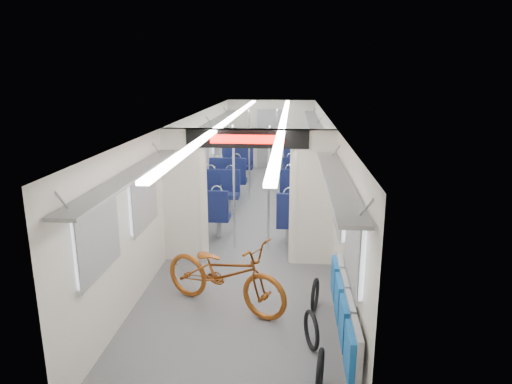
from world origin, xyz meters
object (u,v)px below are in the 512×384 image
bicycle (224,273)px  bike_hoop_b (311,332)px  seat_bay_near_right (301,202)px  stanchion_far_right (276,155)px  seat_bay_near_left (214,199)px  bike_hoop_a (320,374)px  stanchion_near_right (269,190)px  stanchion_near_left (234,188)px  bike_hoop_c (315,296)px  seat_bay_far_left (233,167)px  stanchion_far_left (249,156)px  flip_bench (344,310)px  seat_bay_far_right (299,166)px

bicycle → bike_hoop_b: (1.17, -0.90, -0.30)m
seat_bay_near_right → stanchion_far_right: 2.46m
seat_bay_near_left → seat_bay_near_right: size_ratio=0.91×
bike_hoop_b → bike_hoop_a: bearing=-85.6°
bike_hoop_b → seat_bay_near_right: seat_bay_near_right is taller
bicycle → stanchion_near_right: 2.32m
stanchion_near_left → stanchion_far_right: (0.64, 3.53, 0.00)m
bike_hoop_a → bike_hoop_c: bearing=89.1°
stanchion_far_right → bike_hoop_c: bearing=-82.5°
seat_bay_far_left → stanchion_far_right: size_ratio=1.00×
seat_bay_far_left → stanchion_near_left: 4.70m
stanchion_far_right → stanchion_far_left: bearing=-162.3°
flip_bench → stanchion_far_right: (-1.03, 6.79, 0.57)m
flip_bench → seat_bay_near_left: (-2.29, 4.66, -0.04)m
flip_bench → stanchion_near_left: 3.70m
bicycle → flip_bench: size_ratio=0.91×
seat_bay_far_right → stanchion_far_left: 2.23m
bike_hoop_b → seat_bay_far_left: bearing=104.0°
seat_bay_near_left → stanchion_near_right: stanchion_near_right is taller
bike_hoop_a → stanchion_near_right: size_ratio=0.21×
bike_hoop_c → seat_bay_near_right: size_ratio=0.21×
flip_bench → stanchion_far_left: 6.82m
stanchion_near_right → stanchion_near_left: bearing=174.2°
bike_hoop_a → seat_bay_near_right: bearing=91.4°
bike_hoop_a → bike_hoop_c: 1.69m
flip_bench → seat_bay_near_right: bearing=95.3°
seat_bay_near_right → stanchion_near_left: size_ratio=0.98×
bicycle → stanchion_far_left: 5.60m
bike_hoop_b → stanchion_far_right: 6.77m
seat_bay_near_left → seat_bay_far_left: 3.23m
flip_bench → seat_bay_far_left: 8.21m
seat_bay_near_left → stanchion_far_left: (0.59, 1.91, 0.61)m
stanchion_far_left → stanchion_far_right: bearing=17.7°
stanchion_far_right → seat_bay_near_left: bearing=-120.7°
bike_hoop_b → stanchion_near_left: stanchion_near_left is taller
stanchion_far_left → bike_hoop_a: bearing=-79.0°
bike_hoop_a → stanchion_far_left: size_ratio=0.21×
bicycle → stanchion_near_right: size_ratio=0.85×
stanchion_near_left → bike_hoop_b: bearing=-67.3°
bike_hoop_a → stanchion_far_left: 7.43m
seat_bay_far_right → stanchion_near_right: size_ratio=0.93×
flip_bench → seat_bay_far_right: size_ratio=1.01×
bike_hoop_b → stanchion_near_right: stanchion_near_right is taller
seat_bay_near_left → seat_bay_far_left: seat_bay_far_left is taller
seat_bay_far_right → bike_hoop_c: bearing=-88.8°
bicycle → stanchion_near_right: stanchion_near_right is taller
seat_bay_near_right → seat_bay_far_right: (0.00, 3.81, -0.02)m
bicycle → seat_bay_far_right: (1.10, 7.27, 0.04)m
seat_bay_far_left → stanchion_far_right: bearing=-41.0°
seat_bay_far_left → stanchion_near_right: (1.26, -4.69, 0.58)m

